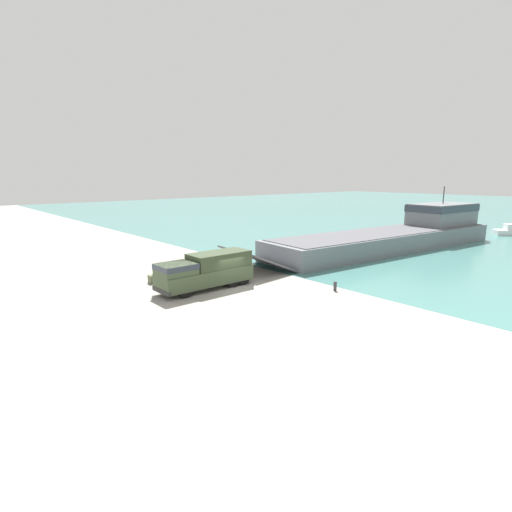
% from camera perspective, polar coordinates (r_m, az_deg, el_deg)
% --- Properties ---
extents(ground_plane, '(240.00, 240.00, 0.00)m').
position_cam_1_polar(ground_plane, '(33.53, -3.71, -4.46)').
color(ground_plane, '#9E998E').
extents(landing_craft, '(11.12, 41.00, 7.68)m').
position_cam_1_polar(landing_craft, '(55.43, 20.04, 3.15)').
color(landing_craft, slate).
rests_on(landing_craft, ground_plane).
extents(military_truck, '(2.57, 8.23, 2.91)m').
position_cam_1_polar(military_truck, '(32.88, -7.22, -2.06)').
color(military_truck, '#3D4C33').
rests_on(military_truck, ground_plane).
extents(soldier_on_ramp, '(0.45, 0.26, 1.76)m').
position_cam_1_polar(soldier_on_ramp, '(35.64, -11.31, -2.01)').
color(soldier_on_ramp, '#475638').
rests_on(soldier_on_ramp, ground_plane).
extents(mooring_bollard, '(0.29, 0.29, 0.79)m').
position_cam_1_polar(mooring_bollard, '(32.93, 11.24, -4.18)').
color(mooring_bollard, '#333338').
rests_on(mooring_bollard, ground_plane).
extents(cargo_crate, '(0.79, 0.92, 0.71)m').
position_cam_1_polar(cargo_crate, '(35.79, -14.38, -3.19)').
color(cargo_crate, '#566042').
rests_on(cargo_crate, ground_plane).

